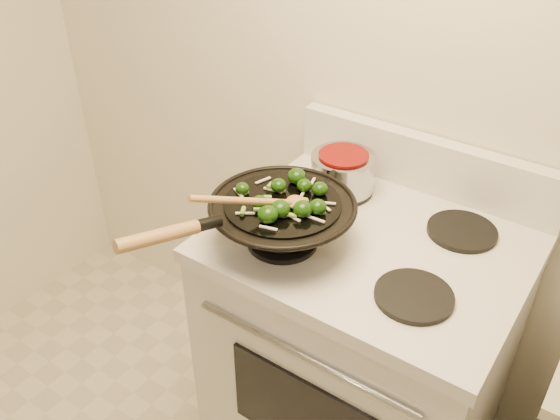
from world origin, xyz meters
The scene contains 5 objects.
stove centered at (-0.18, 1.17, 0.47)m, with size 0.78×0.67×1.08m.
wok centered at (-0.36, 1.02, 1.00)m, with size 0.37×0.59×0.18m.
stirfry centered at (-0.34, 1.02, 1.06)m, with size 0.26×0.25×0.04m.
wooden_spoon centered at (-0.36, 0.96, 1.08)m, with size 0.18×0.27×0.10m.
saucepan centered at (-0.36, 1.32, 0.99)m, with size 0.18×0.29×0.11m.
Camera 1 is at (0.32, 0.03, 1.84)m, focal length 38.00 mm.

